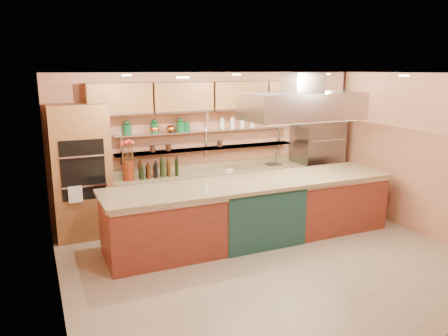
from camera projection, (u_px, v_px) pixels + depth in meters
name	position (u px, v px, depth m)	size (l,w,h in m)	color
floor	(269.00, 260.00, 6.70)	(6.00, 5.00, 0.02)	gray
ceiling	(274.00, 73.00, 6.08)	(6.00, 5.00, 0.02)	black
wall_back	(208.00, 145.00, 8.62)	(6.00, 0.04, 2.80)	#BC7958
wall_front	(402.00, 226.00, 4.16)	(6.00, 0.04, 2.80)	#BC7958
wall_left	(52.00, 194.00, 5.20)	(0.04, 5.00, 2.80)	#BC7958
wall_right	(422.00, 155.00, 7.57)	(0.04, 5.00, 2.80)	#BC7958
oven_stack	(81.00, 172.00, 7.42)	(0.95, 0.64, 2.30)	#946236
refrigerator	(317.00, 156.00, 9.30)	(0.95, 0.72, 2.10)	slate
back_counter	(212.00, 194.00, 8.54)	(3.84, 0.64, 0.93)	#9E7B5F
wall_shelf_lower	(208.00, 148.00, 8.49)	(3.60, 0.26, 0.03)	#B7BABE
wall_shelf_upper	(208.00, 131.00, 8.41)	(3.60, 0.26, 0.03)	#B7BABE
upper_cabinets	(211.00, 97.00, 8.24)	(4.60, 0.36, 0.55)	#946236
range_hood	(302.00, 106.00, 7.37)	(2.00, 1.00, 0.45)	#B7BABE
ceiling_downlights	(267.00, 75.00, 6.26)	(4.00, 2.80, 0.02)	#FFE5A5
island	(253.00, 211.00, 7.40)	(4.93, 1.07, 1.03)	maroon
flower_vase	(128.00, 171.00, 7.72)	(0.19, 0.19, 0.34)	maroon
oil_bottle_cluster	(159.00, 171.00, 7.94)	(0.77, 0.22, 0.25)	black
kitchen_scale	(228.00, 168.00, 8.51)	(0.14, 0.11, 0.08)	silver
bar_faucet	(276.00, 159.00, 9.03)	(0.03, 0.03, 0.23)	silver
copper_kettle	(170.00, 129.00, 8.10)	(0.16, 0.16, 0.13)	orange
green_canister	(186.00, 127.00, 8.22)	(0.14, 0.14, 0.17)	#114F28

